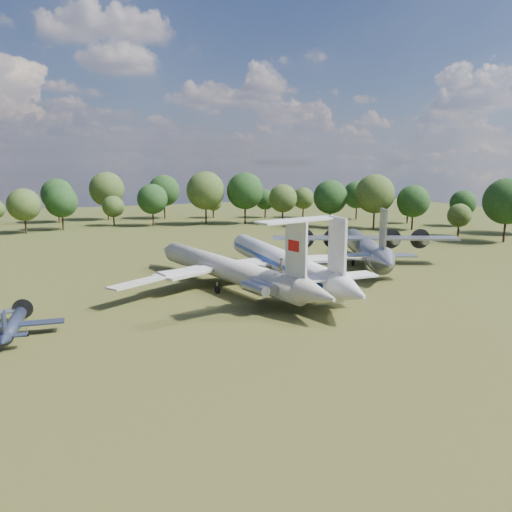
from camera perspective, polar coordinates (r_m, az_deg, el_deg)
name	(u,v)px	position (r m, az deg, el deg)	size (l,w,h in m)	color
ground	(198,293)	(70.63, -6.63, -4.22)	(300.00, 300.00, 0.00)	#293F15
il62_airliner	(226,273)	(72.48, -3.41, -1.94)	(35.52, 46.17, 4.53)	beige
tu104_jet	(281,266)	(76.38, 2.83, -1.12)	(37.22, 49.63, 4.96)	silver
an12_transport	(365,251)	(91.04, 12.38, 0.52)	(32.95, 36.83, 4.85)	#9FA2A6
small_prop_west	(14,328)	(58.63, -25.95, -7.36)	(9.94, 13.55, 1.99)	black
person_on_il62	(281,266)	(61.69, 2.87, -1.11)	(0.69, 0.45, 1.90)	olive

